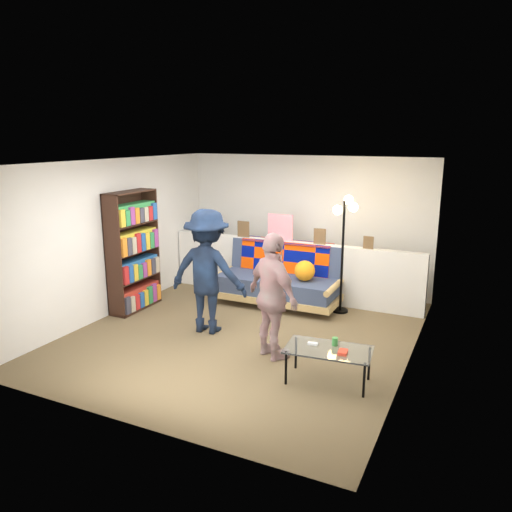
{
  "coord_description": "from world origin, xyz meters",
  "views": [
    {
      "loc": [
        2.99,
        -5.89,
        2.74
      ],
      "look_at": [
        0.0,
        0.4,
        1.05
      ],
      "focal_mm": 35.0,
      "sensor_mm": 36.0,
      "label": 1
    }
  ],
  "objects_px": {
    "bookshelf": "(133,255)",
    "person_right": "(273,297)",
    "futon_sofa": "(280,279)",
    "floor_lamp": "(345,231)",
    "person_left": "(208,272)",
    "coffee_table": "(329,351)"
  },
  "relations": [
    {
      "from": "bookshelf",
      "to": "person_right",
      "type": "bearing_deg",
      "value": -14.95
    },
    {
      "from": "futon_sofa",
      "to": "floor_lamp",
      "type": "xyz_separation_m",
      "value": [
        1.05,
        0.05,
        0.9
      ]
    },
    {
      "from": "futon_sofa",
      "to": "person_left",
      "type": "height_order",
      "value": "person_left"
    },
    {
      "from": "futon_sofa",
      "to": "floor_lamp",
      "type": "distance_m",
      "value": 1.38
    },
    {
      "from": "coffee_table",
      "to": "floor_lamp",
      "type": "distance_m",
      "value": 2.6
    },
    {
      "from": "bookshelf",
      "to": "person_left",
      "type": "distance_m",
      "value": 1.6
    },
    {
      "from": "coffee_table",
      "to": "person_right",
      "type": "bearing_deg",
      "value": 158.02
    },
    {
      "from": "bookshelf",
      "to": "person_left",
      "type": "height_order",
      "value": "bookshelf"
    },
    {
      "from": "floor_lamp",
      "to": "bookshelf",
      "type": "bearing_deg",
      "value": -157.11
    },
    {
      "from": "coffee_table",
      "to": "person_left",
      "type": "xyz_separation_m",
      "value": [
        -2.02,
        0.75,
        0.5
      ]
    },
    {
      "from": "coffee_table",
      "to": "person_right",
      "type": "height_order",
      "value": "person_right"
    },
    {
      "from": "floor_lamp",
      "to": "person_left",
      "type": "bearing_deg",
      "value": -132.94
    },
    {
      "from": "coffee_table",
      "to": "person_left",
      "type": "bearing_deg",
      "value": 159.56
    },
    {
      "from": "futon_sofa",
      "to": "floor_lamp",
      "type": "relative_size",
      "value": 1.12
    },
    {
      "from": "coffee_table",
      "to": "floor_lamp",
      "type": "relative_size",
      "value": 0.55
    },
    {
      "from": "bookshelf",
      "to": "person_left",
      "type": "xyz_separation_m",
      "value": [
        1.56,
        -0.32,
        -0.01
      ]
    },
    {
      "from": "coffee_table",
      "to": "bookshelf",
      "type": "bearing_deg",
      "value": 163.35
    },
    {
      "from": "bookshelf",
      "to": "person_right",
      "type": "xyz_separation_m",
      "value": [
        2.74,
        -0.73,
        -0.09
      ]
    },
    {
      "from": "bookshelf",
      "to": "coffee_table",
      "type": "height_order",
      "value": "bookshelf"
    },
    {
      "from": "coffee_table",
      "to": "floor_lamp",
      "type": "xyz_separation_m",
      "value": [
        -0.52,
        2.37,
        0.93
      ]
    },
    {
      "from": "person_left",
      "to": "person_right",
      "type": "height_order",
      "value": "person_left"
    },
    {
      "from": "bookshelf",
      "to": "floor_lamp",
      "type": "distance_m",
      "value": 3.35
    }
  ]
}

